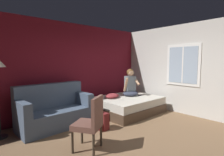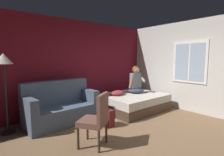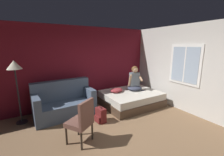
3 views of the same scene
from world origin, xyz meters
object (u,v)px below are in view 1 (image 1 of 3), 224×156
side_chair (91,121)px  throw_pillow (112,96)px  person_seated (130,85)px  bed (128,105)px  cell_phone (140,95)px  backpack (102,121)px  couch (55,111)px

side_chair → throw_pillow: bearing=39.0°
person_seated → throw_pillow: bearing=170.1°
bed → person_seated: 0.66m
side_chair → cell_phone: (2.69, 1.09, -0.05)m
bed → cell_phone: bearing=-9.8°
side_chair → backpack: side_chair is taller
bed → cell_phone: size_ratio=13.41×
backpack → bed: bearing=21.0°
backpack → throw_pillow: bearing=38.1°
throw_pillow → side_chair: bearing=-141.0°
person_seated → backpack: (-1.70, -0.68, -0.64)m
couch → side_chair: 1.55m
backpack → throw_pillow: throw_pillow is taller
backpack → throw_pillow: size_ratio=0.95×
couch → side_chair: (0.01, -1.54, 0.14)m
person_seated → throw_pillow: 0.75m
bed → couch: bearing=170.7°
bed → backpack: bed is taller
backpack → person_seated: bearing=21.7°
backpack → cell_phone: size_ratio=3.18×
backpack → cell_phone: bearing=13.6°
side_chair → backpack: bearing=40.1°
couch → cell_phone: (2.71, -0.45, 0.09)m
throw_pillow → bed: bearing=-28.0°
backpack → throw_pillow: 1.34m
cell_phone → side_chair: bearing=106.8°
couch → throw_pillow: 1.78m
cell_phone → person_seated: bearing=46.6°
couch → throw_pillow: couch is taller
person_seated → couch: bearing=174.2°
person_seated → cell_phone: 0.48m
bed → throw_pillow: 0.59m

